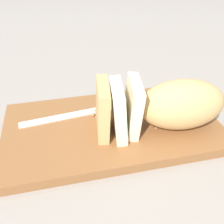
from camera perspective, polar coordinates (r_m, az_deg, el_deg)
ground_plane at (r=0.55m, az=-0.00°, el=-4.30°), size 3.00×3.00×0.00m
cutting_board at (r=0.54m, az=-0.00°, el=-3.45°), size 0.46×0.26×0.02m
bread_loaf at (r=0.51m, az=11.80°, el=1.40°), size 0.26×0.11×0.11m
bread_knife at (r=0.58m, az=0.13°, el=1.74°), size 0.27×0.06×0.02m
crumb_near_knife at (r=0.57m, az=2.62°, el=0.27°), size 0.01×0.01×0.01m
crumb_near_loaf at (r=0.56m, az=-4.30°, el=-0.68°), size 0.01×0.01×0.01m
crumb_stray_left at (r=0.53m, az=9.83°, el=-3.60°), size 0.00×0.00×0.00m
crumb_stray_right at (r=0.57m, az=-3.79°, el=0.30°), size 0.01×0.01×0.01m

